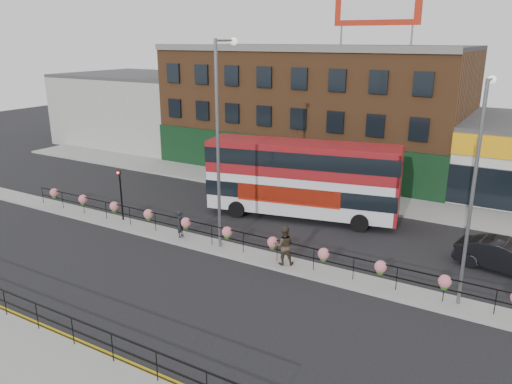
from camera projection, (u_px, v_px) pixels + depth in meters
The scene contains 18 objects.
ground at pixel (227, 251), 26.61m from camera, with size 120.00×120.00×0.00m, color black.
south_pavement at pixel (29, 375), 16.72m from camera, with size 60.00×4.00×0.15m, color gray.
north_pavement at pixel (319, 192), 36.46m from camera, with size 60.00×4.00×0.15m, color gray.
median at pixel (227, 250), 26.59m from camera, with size 60.00×1.60×0.15m, color gray.
yellow_line_inner at pixel (83, 342), 18.63m from camera, with size 60.00×0.10×0.01m, color gold.
yellow_line_outer at pixel (80, 344), 18.48m from camera, with size 60.00×0.10×0.01m, color gold.
brick_building at pixel (315, 107), 43.46m from camera, with size 25.00×12.21×10.30m.
warehouse_west at pixel (143, 108), 53.77m from camera, with size 15.50×12.00×7.30m.
billboard at pixel (377, 3), 33.83m from camera, with size 6.00×0.29×4.40m.
median_railing at pixel (227, 233), 26.30m from camera, with size 30.04×0.56×1.23m.
south_railing at pixel (36, 310), 18.99m from camera, with size 20.04×0.05×1.12m.
double_decker_bus at pixel (303, 172), 30.79m from camera, with size 12.16×5.17×4.79m.
car at pixel (506, 257), 24.11m from camera, with size 4.79×2.31×1.51m, color black.
pedestrian_a at pixel (180, 224), 27.93m from camera, with size 0.53×0.65×1.55m, color black.
pedestrian_b at pixel (284, 245), 24.45m from camera, with size 1.21×1.13×1.98m, color #3F3325.
lamp_column_west at pixel (221, 128), 25.21m from camera, with size 0.39×1.89×10.76m.
lamp_column_east at pixel (476, 176), 19.64m from camera, with size 0.33×1.64×9.33m.
traffic_light_median at pixel (120, 184), 30.10m from camera, with size 0.15×0.28×3.65m.
Camera 1 is at (13.77, -20.31, 10.87)m, focal length 35.00 mm.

